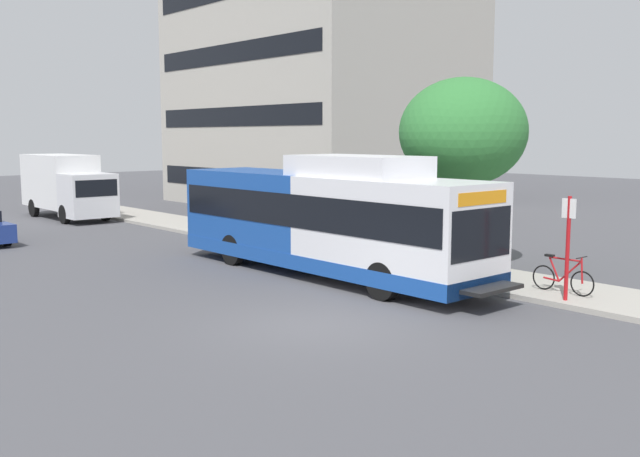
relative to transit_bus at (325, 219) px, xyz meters
The scene contains 8 objects.
ground_plane 5.75m from the transit_bus, 136.99° to the left, with size 120.00×120.00×0.00m, color #4C4C51.
sidewalk_curb 3.82m from the transit_bus, 30.36° to the left, with size 3.00×56.00×0.14m, color #A8A399.
transit_bus is the anchor object (origin of this frame).
bus_stop_sign_pole 7.18m from the transit_bus, 74.95° to the right, with size 0.10×0.36×2.60m.
bicycle_parked 7.02m from the transit_bus, 68.41° to the right, with size 0.52×1.76×1.02m.
street_tree_near_stop 5.22m from the transit_bus, 25.14° to the right, with size 4.01×4.01×5.89m.
box_truck_background 20.06m from the transit_bus, 89.84° to the left, with size 2.32×7.01×3.25m.
lattice_comm_tower 38.61m from the transit_bus, 65.06° to the left, with size 1.10×1.10×23.13m.
Camera 1 is at (-10.18, -11.76, 4.19)m, focal length 40.11 mm.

